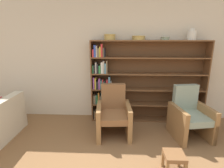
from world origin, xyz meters
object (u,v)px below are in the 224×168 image
bookshelf (138,82)px  armchair_leather (114,114)px  footstool (174,158)px  vase_tall (192,35)px  bowl_copper (165,38)px  bowl_terracotta (139,38)px  armchair_cushioned (190,116)px  bowl_slate (110,37)px

bookshelf → armchair_leather: 0.99m
footstool → vase_tall: bearing=67.4°
bowl_copper → footstool: (-0.16, -1.68, -1.62)m
bowl_copper → footstool: bearing=-95.5°
bowl_terracotta → armchair_cushioned: (0.96, -0.67, -1.45)m
armchair_leather → armchair_cushioned: size_ratio=1.00×
bookshelf → bowl_terracotta: 0.97m
vase_tall → armchair_cushioned: bearing=-100.6°
vase_tall → footstool: bearing=-112.6°
bowl_terracotta → footstool: bowl_terracotta is taller
vase_tall → armchair_leather: vase_tall is taller
bowl_copper → armchair_leather: (-1.05, -0.67, -1.44)m
bowl_terracotta → armchair_cushioned: size_ratio=0.29×
bowl_terracotta → armchair_cushioned: 1.87m
bookshelf → bowl_slate: bowl_slate is taller
bookshelf → armchair_leather: bearing=-126.7°
armchair_leather → vase_tall: bearing=-161.4°
bowl_terracotta → vase_tall: 1.09m
bowl_copper → vase_tall: size_ratio=0.75×
bowl_terracotta → bowl_copper: 0.55m
bowl_slate → bowl_copper: bowl_slate is taller
bowl_terracotta → footstool: size_ratio=0.94×
bowl_slate → armchair_cushioned: bowl_slate is taller
bowl_slate → armchair_cushioned: bearing=-23.1°
armchair_leather → bookshelf: bearing=-130.9°
bowl_slate → vase_tall: 1.70m
bowl_copper → armchair_leather: size_ratio=0.18×
bowl_slate → armchair_leather: (0.11, -0.67, -1.47)m
footstool → bowl_slate: bearing=120.9°
bowl_slate → vase_tall: (1.70, 0.00, 0.03)m
bookshelf → armchair_leather: (-0.51, -0.69, -0.48)m
bowl_terracotta → armchair_leather: size_ratio=0.29×
bookshelf → footstool: bookshelf is taller
bowl_terracotta → bookshelf: bearing=50.7°
bowl_copper → vase_tall: vase_tall is taller
bowl_copper → armchair_cushioned: 1.64m
bowl_slate → footstool: (1.00, -1.68, -1.65)m
bowl_slate → armchair_leather: bowl_slate is taller
bowl_terracotta → bowl_copper: bearing=0.0°
bowl_copper → footstool: bowl_copper is taller
bowl_slate → vase_tall: vase_tall is taller
vase_tall → footstool: size_ratio=0.77×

